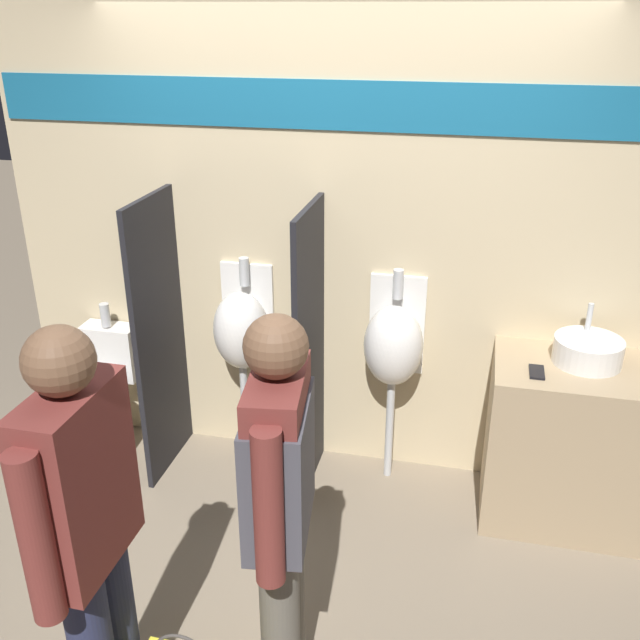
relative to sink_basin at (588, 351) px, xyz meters
name	(u,v)px	position (x,y,z in m)	size (l,w,h in m)	color
ground_plane	(313,512)	(-1.30, -0.35, -0.94)	(16.00, 16.00, 0.00)	gray
display_wall	(338,235)	(-1.30, 0.25, 0.42)	(3.77, 0.07, 2.70)	beige
sink_counter	(584,445)	(0.05, -0.06, -0.50)	(0.97, 0.56, 0.88)	tan
sink_basin	(588,351)	(0.00, 0.00, 0.00)	(0.33, 0.33, 0.27)	white
cell_phone	(537,372)	(-0.24, -0.17, -0.06)	(0.07, 0.14, 0.01)	black
divider_near_counter	(160,338)	(-2.24, -0.06, -0.14)	(0.03, 0.57, 1.59)	black
divider_mid	(309,354)	(-1.39, -0.06, -0.14)	(0.03, 0.57, 1.59)	black
urinal_near_counter	(242,330)	(-1.81, 0.09, -0.12)	(0.32, 0.28, 1.22)	silver
urinal_far	(393,345)	(-0.96, 0.09, -0.12)	(0.32, 0.28, 1.22)	silver
toilet	(100,406)	(-2.66, -0.07, -0.63)	(0.37, 0.53, 0.89)	white
person_in_vest	(280,494)	(-1.16, -1.40, -0.01)	(0.26, 0.56, 1.61)	#666056
person_with_lanyard	(87,532)	(-1.73, -1.71, -0.03)	(0.22, 0.57, 1.64)	#282D4C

